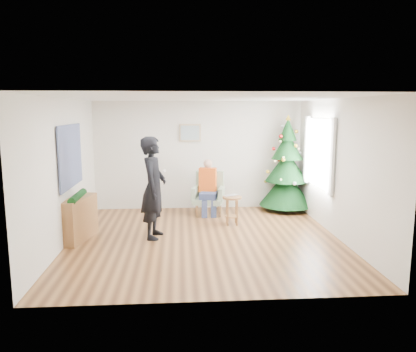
{
  "coord_description": "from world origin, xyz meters",
  "views": [
    {
      "loc": [
        -0.46,
        -7.27,
        2.38
      ],
      "look_at": [
        0.1,
        0.6,
        1.1
      ],
      "focal_mm": 35.0,
      "sensor_mm": 36.0,
      "label": 1
    }
  ],
  "objects": [
    {
      "name": "tapestry",
      "position": [
        -2.46,
        0.3,
        1.55
      ],
      "size": [
        0.03,
        1.5,
        1.15
      ],
      "primitive_type": "cube",
      "color": "black",
      "rests_on": "wall_left"
    },
    {
      "name": "armchair",
      "position": [
        0.2,
        1.88,
        0.36
      ],
      "size": [
        0.81,
        0.77,
        0.97
      ],
      "rotation": [
        0.0,
        0.0,
        -0.23
      ],
      "color": "gray",
      "rests_on": "floor"
    },
    {
      "name": "laptop",
      "position": [
        0.63,
        0.95,
        0.61
      ],
      "size": [
        0.39,
        0.35,
        0.03
      ],
      "primitive_type": "imported",
      "rotation": [
        0.0,
        0.0,
        0.52
      ],
      "color": "silver",
      "rests_on": "stool"
    },
    {
      "name": "curtains",
      "position": [
        2.44,
        1.0,
        1.5
      ],
      "size": [
        0.05,
        1.75,
        1.5
      ],
      "color": "white",
      "rests_on": "wall_right"
    },
    {
      "name": "garland",
      "position": [
        -2.33,
        0.14,
        0.82
      ],
      "size": [
        0.14,
        0.9,
        0.14
      ],
      "primitive_type": "cylinder",
      "rotation": [
        1.57,
        0.0,
        0.0
      ],
      "color": "black",
      "rests_on": "console"
    },
    {
      "name": "standing_man",
      "position": [
        -0.95,
        0.19,
        0.96
      ],
      "size": [
        0.56,
        0.76,
        1.91
      ],
      "primitive_type": "imported",
      "rotation": [
        0.0,
        0.0,
        1.42
      ],
      "color": "black",
      "rests_on": "floor"
    },
    {
      "name": "stool",
      "position": [
        0.63,
        0.95,
        0.31
      ],
      "size": [
        0.4,
        0.4,
        0.6
      ],
      "rotation": [
        0.0,
        0.0,
        0.17
      ],
      "color": "brown",
      "rests_on": "floor"
    },
    {
      "name": "wall_right",
      "position": [
        2.5,
        0.0,
        1.3
      ],
      "size": [
        0.0,
        5.0,
        5.0
      ],
      "primitive_type": "plane",
      "rotation": [
        1.57,
        0.0,
        -1.57
      ],
      "color": "silver",
      "rests_on": "floor"
    },
    {
      "name": "christmas_tree",
      "position": [
        2.09,
        2.13,
        1.03
      ],
      "size": [
        1.27,
        1.27,
        2.29
      ],
      "rotation": [
        0.0,
        0.0,
        0.41
      ],
      "color": "#3F2816",
      "rests_on": "floor"
    },
    {
      "name": "window_panel",
      "position": [
        2.47,
        1.0,
        1.5
      ],
      "size": [
        0.04,
        1.3,
        1.4
      ],
      "primitive_type": "cube",
      "color": "white",
      "rests_on": "wall_right"
    },
    {
      "name": "floor",
      "position": [
        0.0,
        0.0,
        0.0
      ],
      "size": [
        5.0,
        5.0,
        0.0
      ],
      "primitive_type": "plane",
      "color": "brown",
      "rests_on": "ground"
    },
    {
      "name": "wall_back",
      "position": [
        0.0,
        2.5,
        1.3
      ],
      "size": [
        5.0,
        0.0,
        5.0
      ],
      "primitive_type": "plane",
      "rotation": [
        1.57,
        0.0,
        0.0
      ],
      "color": "silver",
      "rests_on": "floor"
    },
    {
      "name": "framed_picture",
      "position": [
        -0.2,
        2.46,
        1.85
      ],
      "size": [
        0.52,
        0.05,
        0.42
      ],
      "color": "tan",
      "rests_on": "wall_back"
    },
    {
      "name": "wall_front",
      "position": [
        0.0,
        -2.5,
        1.3
      ],
      "size": [
        5.0,
        0.0,
        5.0
      ],
      "primitive_type": "plane",
      "rotation": [
        -1.57,
        0.0,
        0.0
      ],
      "color": "silver",
      "rests_on": "floor"
    },
    {
      "name": "game_controller",
      "position": [
        -0.74,
        0.16,
        1.27
      ],
      "size": [
        0.06,
        0.13,
        0.04
      ],
      "primitive_type": "cube",
      "rotation": [
        0.0,
        0.0,
        -0.15
      ],
      "color": "white",
      "rests_on": "standing_man"
    },
    {
      "name": "seated_person",
      "position": [
        0.19,
        1.83,
        0.65
      ],
      "size": [
        0.45,
        0.61,
        1.28
      ],
      "rotation": [
        0.0,
        0.0,
        -0.23
      ],
      "color": "navy",
      "rests_on": "armchair"
    },
    {
      "name": "console",
      "position": [
        -2.33,
        0.14,
        0.4
      ],
      "size": [
        0.52,
        1.04,
        0.8
      ],
      "primitive_type": "cube",
      "rotation": [
        0.0,
        0.0,
        -0.23
      ],
      "color": "brown",
      "rests_on": "floor"
    },
    {
      "name": "ceiling",
      "position": [
        0.0,
        0.0,
        2.6
      ],
      "size": [
        5.0,
        5.0,
        0.0
      ],
      "primitive_type": "plane",
      "rotation": [
        3.14,
        0.0,
        0.0
      ],
      "color": "white",
      "rests_on": "wall_back"
    },
    {
      "name": "wall_left",
      "position": [
        -2.5,
        0.0,
        1.3
      ],
      "size": [
        0.0,
        5.0,
        5.0
      ],
      "primitive_type": "plane",
      "rotation": [
        1.57,
        0.0,
        1.57
      ],
      "color": "silver",
      "rests_on": "floor"
    }
  ]
}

